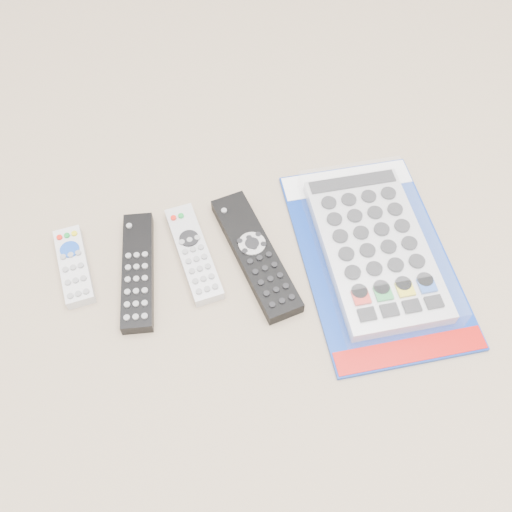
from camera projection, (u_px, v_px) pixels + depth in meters
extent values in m
plane|color=gray|center=(246.00, 271.00, 0.86)|extent=(5.00, 5.00, 0.00)
cube|color=#BBBBBE|center=(74.00, 266.00, 0.85)|extent=(0.05, 0.14, 0.02)
cylinder|color=#1743AF|center=(70.00, 249.00, 0.85)|extent=(0.03, 0.03, 0.00)
cube|color=black|center=(138.00, 270.00, 0.85)|extent=(0.07, 0.20, 0.02)
cube|color=silver|center=(193.00, 253.00, 0.86)|extent=(0.06, 0.18, 0.02)
cylinder|color=black|center=(189.00, 238.00, 0.87)|extent=(0.03, 0.03, 0.00)
cube|color=black|center=(255.00, 254.00, 0.86)|extent=(0.09, 0.23, 0.02)
cylinder|color=silver|center=(252.00, 244.00, 0.86)|extent=(0.05, 0.05, 0.00)
cube|color=navy|center=(374.00, 256.00, 0.87)|extent=(0.23, 0.37, 0.01)
cube|color=white|center=(347.00, 180.00, 0.94)|extent=(0.21, 0.06, 0.00)
cube|color=#AE0F0C|center=(410.00, 350.00, 0.78)|extent=(0.21, 0.04, 0.00)
cube|color=silver|center=(375.00, 248.00, 0.86)|extent=(0.16, 0.28, 0.02)
cube|color=white|center=(376.00, 245.00, 0.85)|extent=(0.18, 0.30, 0.04)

